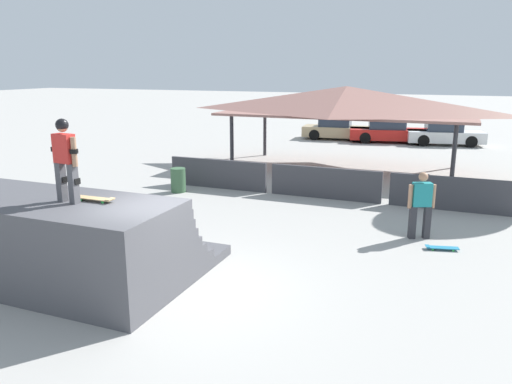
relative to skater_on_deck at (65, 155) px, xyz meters
name	(u,v)px	position (x,y,z in m)	size (l,w,h in m)	color
ground_plane	(180,290)	(1.94, 0.70, -2.68)	(160.00, 160.00, 0.00)	#A3A09B
quarter_pipe_ramp	(64,242)	(-0.53, 0.32, -1.89)	(5.15, 3.93, 1.77)	#4C4C51
skater_on_deck	(65,155)	(0.00, 0.00, 0.00)	(0.68, 0.26, 1.59)	#4C4C51
skateboard_on_deck	(96,198)	(0.43, 0.24, -0.85)	(0.83, 0.21, 0.09)	green
bystander_walking	(421,202)	(6.06, 5.69, -1.72)	(0.68, 0.40, 1.73)	#2D2D33
skateboard_on_ground	(441,248)	(6.63, 4.99, -2.62)	(0.80, 0.38, 0.09)	green
barrier_fence	(325,183)	(2.80, 8.74, -2.16)	(11.70, 0.12, 1.05)	#3D3D42
pavilion_shelter	(346,101)	(2.30, 13.98, 0.23)	(10.38, 4.63, 3.52)	#2D2D33
trash_bin	(178,180)	(-2.21, 7.68, -2.26)	(0.52, 0.52, 0.85)	#385B3D
parked_car_tan	(336,129)	(-0.14, 23.02, -2.08)	(4.16, 2.02, 1.27)	tan
parked_car_red	(388,132)	(2.99, 22.94, -2.08)	(4.73, 2.60, 1.27)	red
parked_car_white	(445,134)	(6.11, 23.00, -2.08)	(4.38, 2.42, 1.27)	silver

